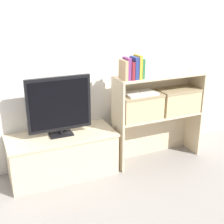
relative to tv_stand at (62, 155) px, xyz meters
The scene contains 16 objects.
ground_plane 0.59m from the tv_stand, 23.67° to the right, with size 16.00×16.00×0.00m, color gray.
wall_back 1.13m from the tv_stand, 26.95° to the left, with size 10.00×0.05×2.40m.
tv_stand is the anchor object (origin of this frame).
tv 0.51m from the tv_stand, 90.00° to the right, with size 0.61×0.14×0.57m.
bookshelf_lower_tier 1.04m from the tv_stand, ahead, with size 0.96×0.28×0.51m.
bookshelf_upper_tier 1.18m from the tv_stand, ahead, with size 0.96×0.28×0.43m.
book_tan 1.02m from the tv_stand, 11.15° to the right, with size 0.03×0.15×0.19m.
book_plum 1.05m from the tv_stand, 10.53° to the right, with size 0.03×0.13×0.21m.
book_maroon 1.06m from the tv_stand, ahead, with size 0.03×0.14×0.17m.
book_navy 1.10m from the tv_stand, ahead, with size 0.04×0.14×0.21m.
book_mustard 1.13m from the tv_stand, ahead, with size 0.03×0.14×0.23m.
book_forest 1.14m from the tv_stand, ahead, with size 0.03×0.13×0.19m.
baby_monitor 1.65m from the tv_stand, ahead, with size 0.05×0.04×0.13m.
storage_basket_left 0.92m from the tv_stand, ahead, with size 0.44×0.25×0.26m.
storage_basket_right 1.34m from the tv_stand, ahead, with size 0.44×0.25×0.26m.
laptop 0.98m from the tv_stand, ahead, with size 0.32×0.21×0.02m.
Camera 1 is at (-1.15, -2.48, 1.68)m, focal length 50.00 mm.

